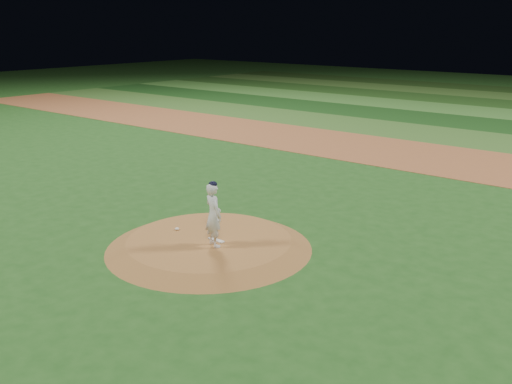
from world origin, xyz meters
TOP-DOWN VIEW (x-y plane):
  - ground at (0.00, 0.00)m, footprint 120.00×120.00m
  - infield_dirt_band at (0.00, 14.00)m, footprint 70.00×6.00m
  - outfield_stripe_0 at (0.00, 19.50)m, footprint 70.00×5.00m
  - outfield_stripe_1 at (0.00, 24.50)m, footprint 70.00×5.00m
  - pitchers_mound at (0.00, 0.00)m, footprint 5.50×5.50m
  - pitching_rubber at (0.22, 0.04)m, footprint 0.52×0.16m
  - rosin_bag at (-1.18, -0.06)m, footprint 0.12×0.12m
  - pitcher_on_mound at (0.42, -0.25)m, footprint 0.71×0.59m

SIDE VIEW (x-z plane):
  - ground at x=0.00m, z-range 0.00..0.00m
  - outfield_stripe_0 at x=0.00m, z-range 0.00..0.02m
  - outfield_stripe_1 at x=0.00m, z-range 0.00..0.02m
  - infield_dirt_band at x=0.00m, z-range 0.00..0.02m
  - pitchers_mound at x=0.00m, z-range 0.00..0.25m
  - pitching_rubber at x=0.22m, z-range 0.25..0.28m
  - rosin_bag at x=-1.18m, z-range 0.25..0.32m
  - pitcher_on_mound at x=0.42m, z-range 0.24..1.97m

